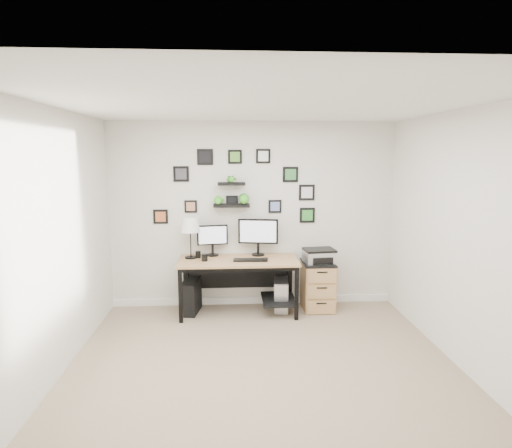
{
  "coord_description": "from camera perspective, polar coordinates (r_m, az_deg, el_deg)",
  "views": [
    {
      "loc": [
        -0.32,
        -3.97,
        2.15
      ],
      "look_at": [
        0.03,
        1.83,
        1.2
      ],
      "focal_mm": 30.0,
      "sensor_mm": 36.0,
      "label": 1
    }
  ],
  "objects": [
    {
      "name": "room",
      "position": [
        6.32,
        -0.39,
        -10.11
      ],
      "size": [
        4.0,
        4.0,
        4.0
      ],
      "color": "tan",
      "rests_on": "ground"
    },
    {
      "name": "file_cabinet",
      "position": [
        6.1,
        8.24,
        -8.13
      ],
      "size": [
        0.43,
        0.53,
        0.67
      ],
      "color": "tan",
      "rests_on": "ground"
    },
    {
      "name": "pc_tower_grey",
      "position": [
        6.04,
        3.37,
        -9.4
      ],
      "size": [
        0.24,
        0.45,
        0.43
      ],
      "color": "gray",
      "rests_on": "ground"
    },
    {
      "name": "wall_decor",
      "position": [
        5.92,
        -2.7,
        4.55
      ],
      "size": [
        2.27,
        0.18,
        1.04
      ],
      "color": "black",
      "rests_on": "ground"
    },
    {
      "name": "keyboard",
      "position": [
        5.7,
        -0.77,
        -4.82
      ],
      "size": [
        0.45,
        0.17,
        0.02
      ],
      "primitive_type": "cube",
      "rotation": [
        0.0,
        0.0,
        -0.06
      ],
      "color": "black",
      "rests_on": "desk"
    },
    {
      "name": "table_lamp",
      "position": [
        5.83,
        -8.76,
        -0.26
      ],
      "size": [
        0.27,
        0.27,
        0.55
      ],
      "color": "black",
      "rests_on": "desk"
    },
    {
      "name": "mouse",
      "position": [
        5.7,
        1.22,
        -4.77
      ],
      "size": [
        0.09,
        0.12,
        0.03
      ],
      "primitive_type": "cube",
      "rotation": [
        0.0,
        0.0,
        -0.16
      ],
      "color": "black",
      "rests_on": "desk"
    },
    {
      "name": "desk",
      "position": [
        5.84,
        -2.01,
        -5.85
      ],
      "size": [
        1.6,
        0.7,
        0.75
      ],
      "color": "tan",
      "rests_on": "ground"
    },
    {
      "name": "pc_tower_black",
      "position": [
        6.01,
        -8.65,
        -9.53
      ],
      "size": [
        0.27,
        0.47,
        0.45
      ],
      "primitive_type": "cube",
      "rotation": [
        0.0,
        0.0,
        -0.16
      ],
      "color": "black",
      "rests_on": "ground"
    },
    {
      "name": "monitor_left",
      "position": [
        5.96,
        -5.82,
        -1.86
      ],
      "size": [
        0.42,
        0.19,
        0.43
      ],
      "color": "black",
      "rests_on": "desk"
    },
    {
      "name": "printer",
      "position": [
        5.98,
        8.44,
        -4.2
      ],
      "size": [
        0.44,
        0.37,
        0.19
      ],
      "color": "silver",
      "rests_on": "file_cabinet"
    },
    {
      "name": "mug",
      "position": [
        5.72,
        -6.86,
        -4.46
      ],
      "size": [
        0.08,
        0.08,
        0.09
      ],
      "primitive_type": "cylinder",
      "color": "black",
      "rests_on": "desk"
    },
    {
      "name": "monitor_right",
      "position": [
        5.94,
        0.29,
        -1.32
      ],
      "size": [
        0.55,
        0.2,
        0.52
      ],
      "color": "black",
      "rests_on": "desk"
    },
    {
      "name": "pen_cup",
      "position": [
        5.9,
        -7.72,
        -4.05
      ],
      "size": [
        0.07,
        0.07,
        0.09
      ],
      "primitive_type": "cylinder",
      "color": "black",
      "rests_on": "desk"
    }
  ]
}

